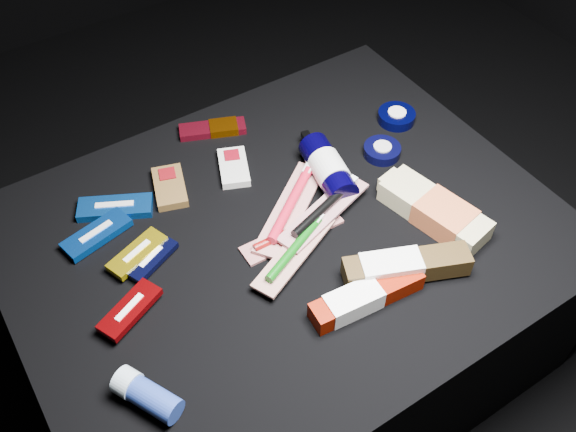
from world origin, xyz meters
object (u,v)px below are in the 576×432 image
lotion_bottle (328,169)px  toothpaste_carton_red (362,298)px  deodorant_stick (146,395)px  bodywash_bottle (436,212)px

lotion_bottle → toothpaste_carton_red: (-0.12, -0.27, -0.01)m
lotion_bottle → deodorant_stick: (-0.49, -0.23, -0.01)m
lotion_bottle → toothpaste_carton_red: size_ratio=0.98×
bodywash_bottle → toothpaste_carton_red: bearing=-173.0°
lotion_bottle → toothpaste_carton_red: 0.29m
lotion_bottle → toothpaste_carton_red: lotion_bottle is taller
bodywash_bottle → toothpaste_carton_red: bodywash_bottle is taller
bodywash_bottle → toothpaste_carton_red: 0.24m
lotion_bottle → toothpaste_carton_red: bearing=-102.6°
deodorant_stick → bodywash_bottle: bearing=-22.5°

